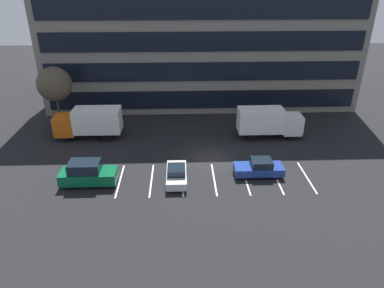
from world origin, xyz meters
TOP-DOWN VIEW (x-y plane):
  - ground_plane at (0.00, 0.00)m, footprint 120.00×120.00m
  - office_building at (0.00, 17.95)m, footprint 40.28×12.12m
  - lot_markings at (0.00, -3.99)m, footprint 16.94×5.40m
  - box_truck_white at (6.76, 4.72)m, footprint 7.15×2.37m
  - box_truck_orange at (-12.91, 5.23)m, footprint 7.32×2.42m
  - sedan_navy at (4.12, -3.45)m, footprint 4.40×1.84m
  - suv_forest at (-11.02, -4.38)m, footprint 4.80×2.03m
  - sedan_silver at (-3.36, -4.19)m, footprint 1.74×4.16m
  - bare_tree at (-17.00, 8.14)m, footprint 3.86×3.86m

SIDE VIEW (x-z plane):
  - ground_plane at x=0.00m, z-range 0.00..0.00m
  - lot_markings at x=0.00m, z-range 0.00..0.01m
  - sedan_silver at x=-3.36m, z-range -0.04..1.45m
  - sedan_navy at x=4.12m, z-range -0.04..1.53m
  - suv_forest at x=-11.02m, z-range -0.04..2.13m
  - box_truck_white at x=6.76m, z-range 0.21..3.53m
  - box_truck_orange at x=-12.91m, z-range 0.21..3.61m
  - bare_tree at x=-17.00m, z-range 1.67..8.91m
  - office_building at x=0.00m, z-range 0.00..21.60m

